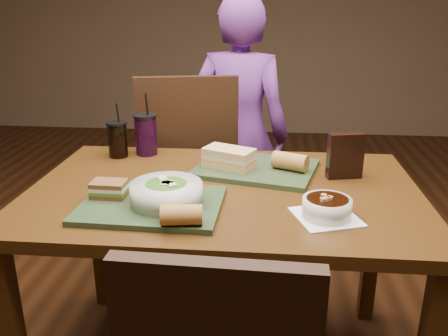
{
  "coord_description": "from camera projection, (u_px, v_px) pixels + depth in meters",
  "views": [
    {
      "loc": [
        0.14,
        -1.47,
        1.34
      ],
      "look_at": [
        0.0,
        0.0,
        0.82
      ],
      "focal_mm": 38.0,
      "sensor_mm": 36.0,
      "label": 1
    }
  ],
  "objects": [
    {
      "name": "dining_table",
      "position": [
        224.0,
        212.0,
        1.62
      ],
      "size": [
        1.3,
        0.85,
        0.75
      ],
      "color": "#42270D",
      "rests_on": "ground"
    },
    {
      "name": "chair_far",
      "position": [
        192.0,
        169.0,
        2.28
      ],
      "size": [
        0.53,
        0.54,
        1.04
      ],
      "color": "black",
      "rests_on": "ground"
    },
    {
      "name": "diner",
      "position": [
        240.0,
        135.0,
        2.42
      ],
      "size": [
        0.56,
        0.41,
        1.39
      ],
      "primitive_type": "imported",
      "rotation": [
        0.0,
        0.0,
        2.97
      ],
      "color": "#602A75",
      "rests_on": "ground"
    },
    {
      "name": "tray_near",
      "position": [
        152.0,
        205.0,
        1.43
      ],
      "size": [
        0.43,
        0.33,
        0.02
      ],
      "primitive_type": "cube",
      "rotation": [
        0.0,
        0.0,
        -0.03
      ],
      "color": "#273A1F",
      "rests_on": "dining_table"
    },
    {
      "name": "tray_far",
      "position": [
        256.0,
        168.0,
        1.75
      ],
      "size": [
        0.48,
        0.41,
        0.02
      ],
      "primitive_type": "cube",
      "rotation": [
        0.0,
        0.0,
        -0.24
      ],
      "color": "#273A1F",
      "rests_on": "dining_table"
    },
    {
      "name": "salad_bowl",
      "position": [
        166.0,
        192.0,
        1.41
      ],
      "size": [
        0.22,
        0.22,
        0.07
      ],
      "color": "silver",
      "rests_on": "tray_near"
    },
    {
      "name": "soup_bowl",
      "position": [
        327.0,
        207.0,
        1.36
      ],
      "size": [
        0.22,
        0.22,
        0.07
      ],
      "color": "white",
      "rests_on": "dining_table"
    },
    {
      "name": "sandwich_near",
      "position": [
        109.0,
        189.0,
        1.47
      ],
      "size": [
        0.11,
        0.08,
        0.05
      ],
      "color": "#593819",
      "rests_on": "tray_near"
    },
    {
      "name": "sandwich_far",
      "position": [
        229.0,
        158.0,
        1.72
      ],
      "size": [
        0.2,
        0.16,
        0.07
      ],
      "color": "tan",
      "rests_on": "tray_far"
    },
    {
      "name": "baguette_near",
      "position": [
        182.0,
        215.0,
        1.28
      ],
      "size": [
        0.12,
        0.07,
        0.06
      ],
      "primitive_type": "cylinder",
      "rotation": [
        0.0,
        1.57,
        0.13
      ],
      "color": "#AD7533",
      "rests_on": "tray_near"
    },
    {
      "name": "baguette_far",
      "position": [
        290.0,
        161.0,
        1.69
      ],
      "size": [
        0.14,
        0.11,
        0.06
      ],
      "primitive_type": "cylinder",
      "rotation": [
        0.0,
        1.57,
        -0.42
      ],
      "color": "#AD7533",
      "rests_on": "tray_far"
    },
    {
      "name": "cup_cola",
      "position": [
        118.0,
        139.0,
        1.88
      ],
      "size": [
        0.08,
        0.08,
        0.22
      ],
      "color": "black",
      "rests_on": "dining_table"
    },
    {
      "name": "cup_berry",
      "position": [
        146.0,
        134.0,
        1.91
      ],
      "size": [
        0.09,
        0.09,
        0.25
      ],
      "color": "black",
      "rests_on": "dining_table"
    },
    {
      "name": "chip_bag",
      "position": [
        345.0,
        156.0,
        1.65
      ],
      "size": [
        0.13,
        0.06,
        0.16
      ],
      "primitive_type": "cube",
      "rotation": [
        0.0,
        0.0,
        0.22
      ],
      "color": "black",
      "rests_on": "dining_table"
    }
  ]
}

